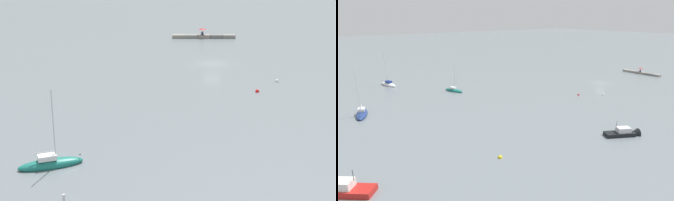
% 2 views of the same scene
% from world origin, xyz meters
% --- Properties ---
extents(ground_plane, '(500.00, 500.00, 0.00)m').
position_xyz_m(ground_plane, '(0.00, 0.00, 0.00)').
color(ground_plane, slate).
extents(seawall_pier, '(11.99, 1.53, 0.63)m').
position_xyz_m(seawall_pier, '(-0.00, -21.33, 0.31)').
color(seawall_pier, gray).
rests_on(seawall_pier, ground_plane).
extents(person_seated_blue_left, '(0.48, 0.66, 0.73)m').
position_xyz_m(person_seated_blue_left, '(0.29, -21.10, 0.88)').
color(person_seated_blue_left, '#1E2333').
rests_on(person_seated_blue_left, seawall_pier).
extents(umbrella_open_red, '(1.42, 1.42, 1.30)m').
position_xyz_m(umbrella_open_red, '(0.30, -21.27, 1.75)').
color(umbrella_open_red, black).
rests_on(umbrella_open_red, seawall_pier).
extents(sailboat_navy_near, '(6.88, 3.58, 9.37)m').
position_xyz_m(sailboat_navy_near, '(10.86, 58.50, 0.33)').
color(sailboat_navy_near, navy).
rests_on(sailboat_navy_near, ground_plane).
extents(sailboat_teal_far, '(5.58, 3.37, 6.94)m').
position_xyz_m(sailboat_teal_far, '(16.34, 36.77, 0.26)').
color(sailboat_teal_far, '#197266').
rests_on(sailboat_teal_far, ground_plane).
extents(sailboat_white_outer, '(6.73, 3.39, 8.96)m').
position_xyz_m(sailboat_white_outer, '(32.33, 48.08, 0.32)').
color(sailboat_white_outer, silver).
rests_on(sailboat_white_outer, ground_plane).
extents(motorboat_black_mid, '(4.05, 5.59, 3.06)m').
position_xyz_m(motorboat_black_mid, '(-23.72, 27.45, 0.32)').
color(motorboat_black_mid, black).
rests_on(motorboat_black_mid, ground_plane).
extents(motorboat_red_far, '(5.48, 6.16, 3.56)m').
position_xyz_m(motorboat_red_far, '(-14.02, 65.30, 0.38)').
color(motorboat_red_far, red).
rests_on(motorboat_red_far, ground_plane).
extents(mooring_buoy_near, '(0.48, 0.48, 0.48)m').
position_xyz_m(mooring_buoy_near, '(-7.79, 10.13, 0.08)').
color(mooring_buoy_near, white).
rests_on(mooring_buoy_near, ground_plane).
extents(mooring_buoy_mid, '(0.49, 0.49, 0.49)m').
position_xyz_m(mooring_buoy_mid, '(-4.42, 14.92, 0.09)').
color(mooring_buoy_mid, red).
rests_on(mooring_buoy_mid, ground_plane).
extents(mooring_buoy_far, '(0.56, 0.56, 0.56)m').
position_xyz_m(mooring_buoy_far, '(-17.96, 47.26, 0.10)').
color(mooring_buoy_far, yellow).
rests_on(mooring_buoy_far, ground_plane).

